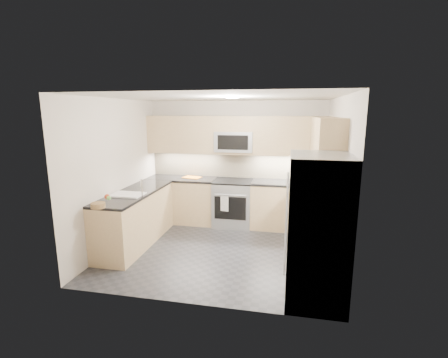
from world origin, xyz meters
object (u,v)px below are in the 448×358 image
microwave (235,142)px  refrigerator (317,229)px  cutting_board (192,177)px  utensil_bowl (302,180)px  gas_range (233,203)px  fruit_basket (98,205)px

microwave → refrigerator: size_ratio=0.42×
microwave → refrigerator: microwave is taller
refrigerator → cutting_board: refrigerator is taller
refrigerator → utensil_bowl: refrigerator is taller
utensil_bowl → refrigerator: bearing=-87.2°
gas_range → utensil_bowl: 1.45m
refrigerator → fruit_basket: 3.01m
microwave → refrigerator: (1.45, -2.55, -0.80)m
gas_range → refrigerator: size_ratio=0.51×
utensil_bowl → fruit_basket: (-2.89, -2.23, -0.04)m
gas_range → fruit_basket: bearing=-124.3°
refrigerator → microwave: bearing=119.6°
cutting_board → refrigerator: bearing=-47.0°
gas_range → utensil_bowl: utensil_bowl is taller
gas_range → cutting_board: size_ratio=2.55×
microwave → utensil_bowl: (1.34, -0.17, -0.68)m
cutting_board → gas_range: bearing=-5.4°
gas_range → microwave: size_ratio=1.20×
refrigerator → utensil_bowl: bearing=92.8°
gas_range → cutting_board: cutting_board is taller
refrigerator → fruit_basket: bearing=177.2°
gas_range → cutting_board: (-0.89, 0.08, 0.49)m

